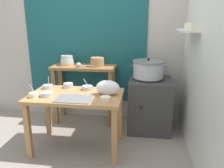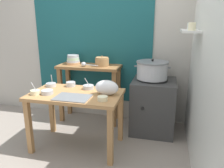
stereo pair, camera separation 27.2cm
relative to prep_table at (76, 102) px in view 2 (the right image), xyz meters
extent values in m
plane|color=gray|center=(0.03, -0.04, -0.61)|extent=(9.00, 9.00, 0.00)
cube|color=#B2ADA3|center=(0.13, 1.06, 0.69)|extent=(4.40, 0.10, 2.60)
cube|color=#195156|center=(-0.12, 1.00, 0.74)|extent=(1.90, 0.02, 2.10)
cube|color=silver|center=(1.43, 0.16, 0.69)|extent=(0.10, 3.20, 2.60)
cube|color=silver|center=(1.28, 0.36, 0.84)|extent=(0.20, 0.56, 0.02)
cylinder|color=beige|center=(1.28, 0.20, 0.89)|extent=(0.08, 0.08, 0.08)
cylinder|color=silver|center=(1.28, 0.35, 0.89)|extent=(0.08, 0.08, 0.08)
cube|color=#B27F4C|center=(0.00, 0.00, 0.09)|extent=(1.10, 0.66, 0.04)
cube|color=#B27F4C|center=(-0.50, -0.28, -0.27)|extent=(0.06, 0.06, 0.68)
cube|color=#B27F4C|center=(0.50, -0.28, -0.27)|extent=(0.06, 0.06, 0.68)
cube|color=#B27F4C|center=(-0.50, 0.28, -0.27)|extent=(0.06, 0.06, 0.68)
cube|color=#B27F4C|center=(0.50, 0.28, -0.27)|extent=(0.06, 0.06, 0.68)
cube|color=olive|center=(-0.10, 0.79, 0.27)|extent=(0.96, 0.40, 0.04)
cube|color=olive|center=(-0.53, 0.64, -0.18)|extent=(0.06, 0.06, 0.86)
cube|color=olive|center=(0.33, 0.64, -0.18)|extent=(0.06, 0.06, 0.86)
cube|color=olive|center=(-0.53, 0.94, -0.18)|extent=(0.06, 0.06, 0.86)
cube|color=olive|center=(0.33, 0.94, -0.18)|extent=(0.06, 0.06, 0.86)
cube|color=#383838|center=(0.90, 0.66, -0.23)|extent=(0.60, 0.60, 0.76)
cylinder|color=black|center=(0.90, 0.66, 0.16)|extent=(0.36, 0.36, 0.02)
cylinder|color=black|center=(0.78, 0.36, -0.16)|extent=(0.04, 0.02, 0.04)
cylinder|color=#B7BABF|center=(0.86, 0.68, 0.28)|extent=(0.42, 0.42, 0.22)
cylinder|color=slate|center=(0.86, 0.68, 0.40)|extent=(0.44, 0.44, 0.02)
sphere|color=black|center=(0.86, 0.68, 0.43)|extent=(0.04, 0.04, 0.04)
cube|color=slate|center=(0.63, 0.68, 0.34)|extent=(0.04, 0.02, 0.02)
cube|color=slate|center=(1.08, 0.68, 0.34)|extent=(0.04, 0.02, 0.02)
cylinder|color=#A37A4C|center=(0.10, 0.79, 0.35)|extent=(0.21, 0.21, 0.11)
cylinder|color=#A37A4C|center=(0.10, 0.79, 0.41)|extent=(0.19, 0.19, 0.02)
sphere|color=#A37A4C|center=(0.10, 0.79, 0.44)|extent=(0.02, 0.02, 0.02)
cylinder|color=tan|center=(-0.37, 0.82, 0.31)|extent=(0.21, 0.21, 0.04)
cylinder|color=#B7BABF|center=(-0.37, 0.82, 0.34)|extent=(0.20, 0.20, 0.03)
cylinder|color=#B7D1AD|center=(-0.37, 0.82, 0.38)|extent=(0.19, 0.19, 0.04)
cylinder|color=#B7BABF|center=(-0.37, 0.82, 0.42)|extent=(0.18, 0.18, 0.04)
sphere|color=#B7BABF|center=(-0.15, 0.69, 0.33)|extent=(0.07, 0.07, 0.07)
cylinder|color=#B7BABF|center=(-0.01, 0.65, 0.33)|extent=(0.22, 0.07, 0.01)
cube|color=slate|center=(0.03, -0.17, 0.12)|extent=(0.40, 0.28, 0.01)
ellipsoid|color=white|center=(0.38, 0.03, 0.20)|extent=(0.28, 0.16, 0.18)
cylinder|color=#B7BABF|center=(-0.17, 0.25, 0.14)|extent=(0.12, 0.12, 0.06)
cylinder|color=#337238|center=(-0.17, 0.25, 0.16)|extent=(0.11, 0.11, 0.01)
cylinder|color=#B7BABF|center=(-0.31, -0.12, 0.14)|extent=(0.14, 0.14, 0.05)
cylinder|color=brown|center=(-0.31, -0.12, 0.15)|extent=(0.12, 0.12, 0.01)
cylinder|color=#B7BABF|center=(-0.42, 0.18, 0.13)|extent=(0.13, 0.13, 0.05)
cylinder|color=maroon|center=(-0.42, 0.18, 0.15)|extent=(0.11, 0.11, 0.01)
cylinder|color=#B7BABF|center=(-0.41, 0.18, 0.20)|extent=(0.04, 0.09, 0.17)
cylinder|color=beige|center=(-0.44, -0.17, 0.14)|extent=(0.11, 0.11, 0.05)
cylinder|color=maroon|center=(-0.44, -0.17, 0.16)|extent=(0.10, 0.10, 0.01)
cylinder|color=#B7BABF|center=(-0.44, -0.18, 0.19)|extent=(0.07, 0.05, 0.16)
cylinder|color=#B7BABF|center=(0.09, 0.20, 0.14)|extent=(0.14, 0.14, 0.05)
cylinder|color=maroon|center=(0.09, 0.20, 0.15)|extent=(0.12, 0.12, 0.01)
cylinder|color=#B7BABF|center=(0.10, 0.18, 0.19)|extent=(0.09, 0.02, 0.15)
cylinder|color=beige|center=(0.39, -0.18, 0.14)|extent=(0.11, 0.11, 0.05)
cylinder|color=#BFB28C|center=(0.39, -0.18, 0.16)|extent=(0.10, 0.10, 0.01)
camera|label=1|loc=(0.77, -2.44, 0.97)|focal=35.95mm
camera|label=2|loc=(1.04, -2.39, 0.97)|focal=35.95mm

